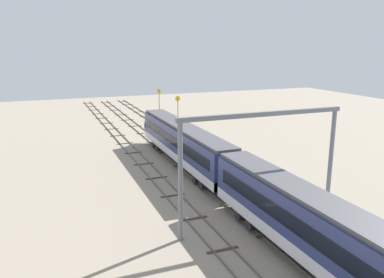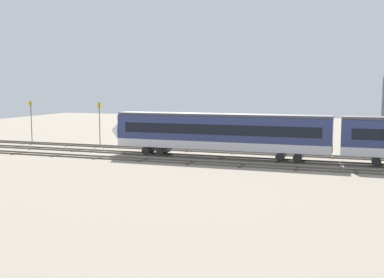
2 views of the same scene
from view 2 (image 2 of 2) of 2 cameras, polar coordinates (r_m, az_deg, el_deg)
ground_plane at (r=50.98m, az=7.21°, el=-2.52°), size 141.18×141.18×0.00m
track_near_foreground at (r=55.18m, az=8.10°, el=-1.77°), size 125.18×2.40×0.16m
track_with_train at (r=50.97m, az=7.21°, el=-2.44°), size 125.18×2.40×0.16m
track_middle at (r=46.78m, az=6.17°, el=-3.24°), size 125.18×2.40×0.16m
speed_sign_mid_trackside at (r=64.00m, az=-11.39°, el=2.62°), size 0.14×0.89×5.89m
speed_sign_far_trackside at (r=70.38m, az=-19.30°, el=2.74°), size 0.14×0.88×5.92m
relay_cabinet at (r=60.34m, az=-0.86°, el=-0.35°), size 1.48×0.70×1.46m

